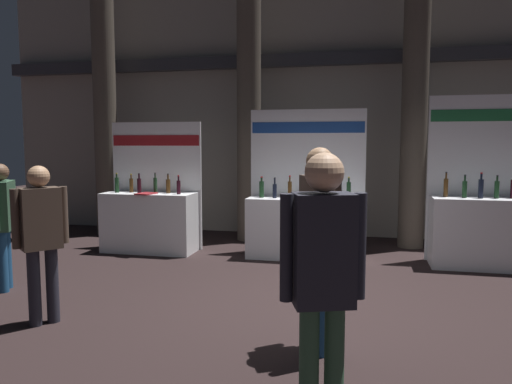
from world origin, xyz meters
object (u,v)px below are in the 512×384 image
(exhibitor_booth_1, at_px, (304,221))
(exhibitor_booth_2, at_px, (486,225))
(visitor_6, at_px, (41,231))
(exhibitor_booth_0, at_px, (150,217))
(visitor_1, at_px, (323,271))
(visitor_3, at_px, (2,215))
(visitor_0, at_px, (319,230))

(exhibitor_booth_1, bearing_deg, exhibitor_booth_2, -0.73)
(exhibitor_booth_1, height_order, exhibitor_booth_2, exhibitor_booth_2)
(exhibitor_booth_1, distance_m, visitor_6, 4.15)
(exhibitor_booth_0, relative_size, exhibitor_booth_1, 0.92)
(exhibitor_booth_2, height_order, visitor_1, exhibitor_booth_2)
(exhibitor_booth_0, height_order, exhibitor_booth_1, exhibitor_booth_1)
(exhibitor_booth_0, distance_m, visitor_6, 3.41)
(exhibitor_booth_0, relative_size, visitor_3, 1.38)
(exhibitor_booth_1, height_order, visitor_1, exhibitor_booth_1)
(exhibitor_booth_0, height_order, visitor_3, exhibitor_booth_0)
(exhibitor_booth_1, distance_m, visitor_3, 4.32)
(visitor_3, distance_m, visitor_6, 1.52)
(exhibitor_booth_1, distance_m, visitor_1, 4.90)
(exhibitor_booth_2, bearing_deg, visitor_1, -112.67)
(exhibitor_booth_1, xyz_separation_m, visitor_1, (0.70, -4.82, 0.48))
(visitor_0, relative_size, visitor_3, 1.14)
(exhibitor_booth_0, xyz_separation_m, visitor_3, (-0.83, -2.47, 0.37))
(exhibitor_booth_1, relative_size, exhibitor_booth_2, 0.93)
(exhibitor_booth_2, xyz_separation_m, visitor_6, (-4.93, -3.45, 0.32))
(visitor_3, bearing_deg, visitor_6, 26.95)
(exhibitor_booth_1, height_order, visitor_3, exhibitor_booth_1)
(exhibitor_booth_1, distance_m, exhibitor_booth_2, 2.70)
(visitor_6, bearing_deg, exhibitor_booth_2, -15.10)
(exhibitor_booth_1, bearing_deg, exhibitor_booth_0, -177.62)
(visitor_0, bearing_deg, visitor_1, -19.45)
(visitor_0, bearing_deg, visitor_6, -116.88)
(visitor_0, bearing_deg, exhibitor_booth_0, -163.00)
(visitor_1, bearing_deg, visitor_0, -102.43)
(exhibitor_booth_2, relative_size, visitor_0, 1.42)
(exhibitor_booth_2, height_order, visitor_0, exhibitor_booth_2)
(visitor_3, xyz_separation_m, visitor_6, (1.22, -0.91, 0.00))
(exhibitor_booth_2, bearing_deg, exhibitor_booth_1, 179.27)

